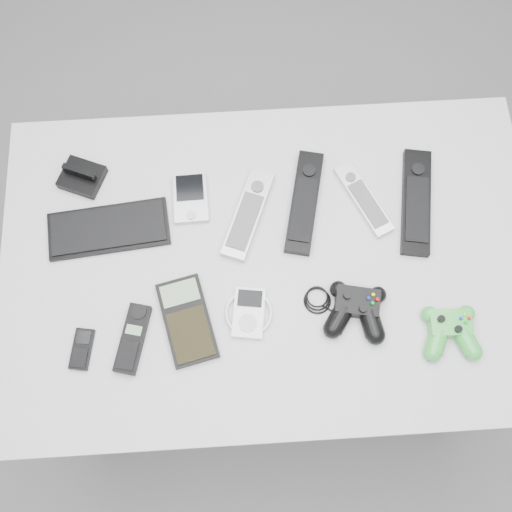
{
  "coord_description": "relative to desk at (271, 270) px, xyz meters",
  "views": [
    {
      "loc": [
        -0.16,
        -0.51,
        2.05
      ],
      "look_at": [
        -0.13,
        -0.08,
        0.82
      ],
      "focal_mm": 42.0,
      "sensor_mm": 36.0,
      "label": 1
    }
  ],
  "objects": [
    {
      "name": "floor",
      "position": [
        0.1,
        0.09,
        -0.73
      ],
      "size": [
        3.5,
        3.5,
        0.0
      ],
      "primitive_type": "plane",
      "color": "slate",
      "rests_on": "ground"
    },
    {
      "name": "mobile_phone",
      "position": [
        -0.41,
        -0.17,
        0.08
      ],
      "size": [
        0.05,
        0.09,
        0.01
      ],
      "primitive_type": "cube",
      "rotation": [
        0.0,
        0.0,
        -0.16
      ],
      "color": "black",
      "rests_on": "desk"
    },
    {
      "name": "cordless_handset",
      "position": [
        -0.3,
        -0.16,
        0.08
      ],
      "size": [
        0.08,
        0.15,
        0.02
      ],
      "primitive_type": "cube",
      "rotation": [
        0.0,
        0.0,
        -0.25
      ],
      "color": "black",
      "rests_on": "desk"
    },
    {
      "name": "remote_black_b",
      "position": [
        0.34,
        0.12,
        0.08
      ],
      "size": [
        0.1,
        0.26,
        0.02
      ],
      "primitive_type": "cube",
      "rotation": [
        0.0,
        0.0,
        -0.17
      ],
      "color": "black",
      "rests_on": "desk"
    },
    {
      "name": "dock_bracket",
      "position": [
        -0.42,
        0.22,
        0.09
      ],
      "size": [
        0.12,
        0.11,
        0.05
      ],
      "primitive_type": "cube",
      "rotation": [
        0.0,
        0.0,
        -0.4
      ],
      "color": "black",
      "rests_on": "desk"
    },
    {
      "name": "pda",
      "position": [
        -0.17,
        0.16,
        0.08
      ],
      "size": [
        0.08,
        0.12,
        0.02
      ],
      "primitive_type": "cube",
      "rotation": [
        0.0,
        0.0,
        0.03
      ],
      "color": "#A2A2A9",
      "rests_on": "desk"
    },
    {
      "name": "remote_silver_b",
      "position": [
        0.22,
        0.13,
        0.08
      ],
      "size": [
        0.12,
        0.19,
        0.02
      ],
      "primitive_type": "cube",
      "rotation": [
        0.0,
        0.0,
        0.43
      ],
      "color": "#B1B0B6",
      "rests_on": "desk"
    },
    {
      "name": "controller_black",
      "position": [
        0.17,
        -0.13,
        0.09
      ],
      "size": [
        0.24,
        0.18,
        0.04
      ],
      "primitive_type": null,
      "rotation": [
        0.0,
        0.0,
        -0.21
      ],
      "color": "black",
      "rests_on": "desk"
    },
    {
      "name": "calculator",
      "position": [
        -0.19,
        -0.13,
        0.08
      ],
      "size": [
        0.13,
        0.2,
        0.02
      ],
      "primitive_type": "cube",
      "rotation": [
        0.0,
        0.0,
        0.22
      ],
      "color": "black",
      "rests_on": "desk"
    },
    {
      "name": "pda_keyboard",
      "position": [
        -0.36,
        0.09,
        0.08
      ],
      "size": [
        0.28,
        0.14,
        0.02
      ],
      "primitive_type": "cube",
      "rotation": [
        0.0,
        0.0,
        0.1
      ],
      "color": "black",
      "rests_on": "desk"
    },
    {
      "name": "mp3_player",
      "position": [
        -0.06,
        -0.12,
        0.08
      ],
      "size": [
        0.12,
        0.12,
        0.02
      ],
      "primitive_type": "cube",
      "rotation": [
        0.0,
        0.0,
        -0.14
      ],
      "color": "white",
      "rests_on": "desk"
    },
    {
      "name": "controller_green",
      "position": [
        0.36,
        -0.18,
        0.09
      ],
      "size": [
        0.12,
        0.13,
        0.04
      ],
      "primitive_type": null,
      "rotation": [
        0.0,
        0.0,
        -0.04
      ],
      "color": "green",
      "rests_on": "desk"
    },
    {
      "name": "remote_silver_a",
      "position": [
        -0.05,
        0.11,
        0.08
      ],
      "size": [
        0.13,
        0.23,
        0.02
      ],
      "primitive_type": "cube",
      "rotation": [
        0.0,
        0.0,
        -0.38
      ],
      "color": "#A2A2A9",
      "rests_on": "desk"
    },
    {
      "name": "desk",
      "position": [
        0.0,
        0.0,
        0.0
      ],
      "size": [
        1.2,
        0.77,
        0.8
      ],
      "color": "#9D9DA0",
      "rests_on": "floor"
    },
    {
      "name": "remote_black_a",
      "position": [
        0.08,
        0.13,
        0.08
      ],
      "size": [
        0.11,
        0.26,
        0.03
      ],
      "primitive_type": "cube",
      "rotation": [
        0.0,
        0.0,
        -0.22
      ],
      "color": "black",
      "rests_on": "desk"
    }
  ]
}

